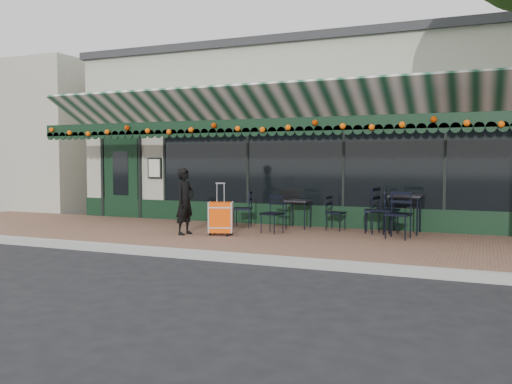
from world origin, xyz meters
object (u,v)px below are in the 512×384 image
at_px(woman, 185,201).
at_px(chair_b_left, 242,209).
at_px(cafe_table_a, 405,199).
at_px(chair_a_front, 398,215).
at_px(cafe_table_b, 298,203).
at_px(chair_a_right, 385,211).
at_px(suitcase, 221,218).
at_px(chair_b_front, 272,214).
at_px(chair_b_right, 336,213).
at_px(chair_a_left, 375,211).

xyz_separation_m(woman, chair_b_left, (0.61, 1.59, -0.27)).
distance_m(cafe_table_a, chair_a_front, 0.92).
relative_size(cafe_table_b, chair_a_right, 0.65).
xyz_separation_m(suitcase, cafe_table_a, (3.49, 1.83, 0.38)).
xyz_separation_m(cafe_table_b, chair_b_left, (-1.26, -0.31, -0.16)).
bearing_deg(chair_b_front, chair_b_left, 158.63).
distance_m(suitcase, chair_a_front, 3.60).
height_order(chair_a_front, chair_b_left, chair_a_front).
height_order(woman, cafe_table_a, woman).
height_order(chair_a_right, chair_a_front, chair_a_right).
xyz_separation_m(cafe_table_a, cafe_table_b, (-2.37, -0.11, -0.16)).
distance_m(cafe_table_a, chair_b_right, 1.53).
xyz_separation_m(chair_a_front, chair_b_left, (-3.61, 0.46, -0.05)).
bearing_deg(chair_b_right, chair_a_left, -87.63).
bearing_deg(chair_b_front, suitcase, -126.82).
height_order(cafe_table_b, chair_a_right, chair_a_right).
bearing_deg(woman, chair_b_front, -54.64).
xyz_separation_m(chair_a_front, chair_b_front, (-2.60, -0.22, -0.06)).
distance_m(cafe_table_b, chair_a_right, 2.02).
relative_size(chair_a_front, chair_b_left, 1.11).
bearing_deg(chair_a_front, chair_b_front, -167.42).
distance_m(woman, cafe_table_a, 4.69).
xyz_separation_m(woman, chair_b_front, (1.61, 0.90, -0.29)).
bearing_deg(chair_a_front, chair_b_left, -179.62).
bearing_deg(suitcase, chair_a_left, 8.79).
distance_m(woman, chair_a_right, 4.22).
bearing_deg(suitcase, chair_b_left, 75.41).
relative_size(chair_b_left, chair_b_right, 1.10).
bearing_deg(woman, chair_a_left, -57.83).
height_order(suitcase, chair_a_right, suitcase).
height_order(woman, chair_a_front, woman).
relative_size(cafe_table_a, chair_a_right, 0.83).
height_order(woman, chair_b_front, woman).
xyz_separation_m(chair_a_right, chair_b_left, (-3.27, -0.06, -0.07)).
distance_m(chair_a_left, chair_b_left, 3.04).
distance_m(woman, chair_b_left, 1.72).
relative_size(suitcase, chair_b_front, 1.32).
bearing_deg(chair_b_left, chair_a_right, 76.74).
height_order(suitcase, cafe_table_b, suitcase).
xyz_separation_m(suitcase, cafe_table_b, (1.12, 1.72, 0.22)).
relative_size(woman, chair_a_right, 1.40).
xyz_separation_m(cafe_table_b, chair_a_right, (2.01, -0.25, -0.09)).
distance_m(woman, chair_b_right, 3.34).
xyz_separation_m(suitcase, chair_a_front, (3.47, 0.95, 0.11)).
bearing_deg(cafe_table_b, chair_a_right, -7.09).
relative_size(cafe_table_a, chair_b_left, 0.97).
bearing_deg(chair_b_right, cafe_table_a, -76.72).
distance_m(chair_a_right, chair_b_front, 2.39).
distance_m(suitcase, chair_a_right, 3.46).
xyz_separation_m(chair_a_right, chair_a_front, (0.34, -0.52, -0.02)).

